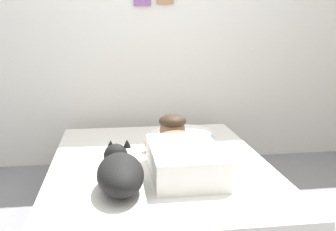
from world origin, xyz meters
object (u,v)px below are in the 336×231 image
(person_lying, at_px, (181,151))
(cell_phone, at_px, (158,170))
(pillow, at_px, (181,132))
(bed, at_px, (160,189))
(coffee_cup, at_px, (162,136))
(dog, at_px, (120,171))

(person_lying, distance_m, cell_phone, 0.19)
(cell_phone, bearing_deg, pillow, 68.55)
(pillow, height_order, cell_phone, pillow)
(bed, height_order, coffee_cup, coffee_cup)
(person_lying, bearing_deg, pillow, 79.82)
(bed, xyz_separation_m, person_lying, (0.13, -0.12, 0.30))
(pillow, height_order, person_lying, person_lying)
(bed, bearing_deg, pillow, 64.88)
(dog, distance_m, cell_phone, 0.36)
(pillow, distance_m, cell_phone, 0.74)
(pillow, bearing_deg, coffee_cup, -172.60)
(pillow, bearing_deg, person_lying, -100.18)
(dog, xyz_separation_m, coffee_cup, (0.36, 0.91, -0.07))
(pillow, height_order, coffee_cup, pillow)
(pillow, relative_size, dog, 0.90)
(pillow, xyz_separation_m, dog, (-0.51, -0.93, 0.05))
(person_lying, bearing_deg, coffee_cup, 94.18)
(bed, bearing_deg, person_lying, -43.91)
(dog, bearing_deg, cell_phone, 45.00)
(pillow, distance_m, coffee_cup, 0.16)
(pillow, relative_size, cell_phone, 3.71)
(person_lying, height_order, cell_phone, person_lying)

